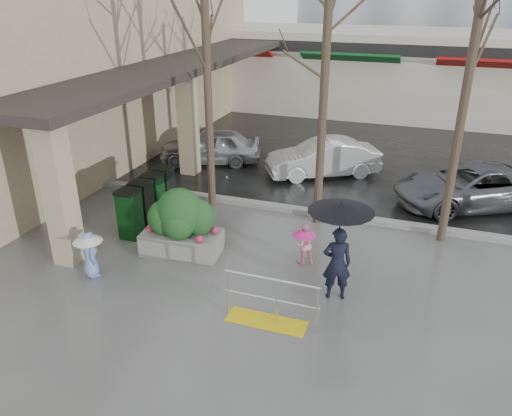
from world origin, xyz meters
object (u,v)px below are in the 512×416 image
Objects in this scene: car_b at (323,158)px; tree_mideast at (474,45)px; tree_west at (205,27)px; child_blue at (89,250)px; car_c at (472,186)px; woman at (339,239)px; tree_midwest at (328,24)px; child_pink at (304,241)px; handrail at (270,307)px; planter at (181,222)px; news_boxes at (148,200)px; car_a at (210,146)px.

tree_mideast is at bearing 16.71° from car_b.
tree_west is 6.31m from car_b.
car_c is (8.27, 7.09, -0.03)m from child_blue.
tree_midwest is at bearing -89.84° from woman.
child_blue reaches higher than child_pink.
handrail is 0.27× the size of tree_midwest.
handrail reaches higher than child_pink.
news_boxes is (-1.64, 1.19, -0.14)m from planter.
woman is 0.94× the size of news_boxes.
news_boxes is 9.46m from car_c.
woman reaches higher than child_blue.
child_pink is 3.01m from planter.
tree_west is 6.11m from child_pink.
woman is at bearing -38.50° from tree_west.
tree_midwest is at bearing 45.35° from planter.
tree_west is 1.84× the size of car_a.
tree_midwest is 7.66m from child_blue.
handrail is 7.52m from tree_west.
tree_west is 1.05× the size of tree_mideast.
car_c is (8.47, 4.20, -0.03)m from news_boxes.
news_boxes is at bearing -12.42° from car_a.
planter reaches higher than news_boxes.
planter is at bearing -25.76° from child_pink.
news_boxes is (-7.70, -1.60, -4.20)m from tree_mideast.
tree_mideast is at bearing 10.81° from news_boxes.
woman is 2.19× the size of child_pink.
tree_west is 4.86m from news_boxes.
woman reaches higher than car_b.
tree_west reaches higher than car_a.
news_boxes is at bearing -91.11° from car_c.
car_a is (-5.05, 8.43, 0.25)m from handrail.
news_boxes reaches higher than child_pink.
car_a is 0.82× the size of car_c.
woman is (1.20, -3.50, -3.83)m from tree_midwest.
tree_west is at bearing -68.97° from child_pink.
handrail is 0.85× the size of woman.
car_c is at bearing 65.68° from car_a.
car_b is at bearing -94.22° from woman.
handrail is at bearing -55.01° from tree_west.
car_a reaches higher than handrail.
news_boxes is (-0.20, 2.88, -0.00)m from child_blue.
car_b is 0.84× the size of car_c.
car_c is (4.73, -1.08, 0.00)m from car_b.
planter is at bearing -48.29° from car_b.
woman reaches higher than child_pink.
child_pink is 0.27× the size of car_b.
woman is at bearing 51.52° from handrail.
car_c is (3.91, 7.40, 0.25)m from handrail.
child_blue is 8.90m from car_b.
news_boxes is at bearing -46.52° from child_blue.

